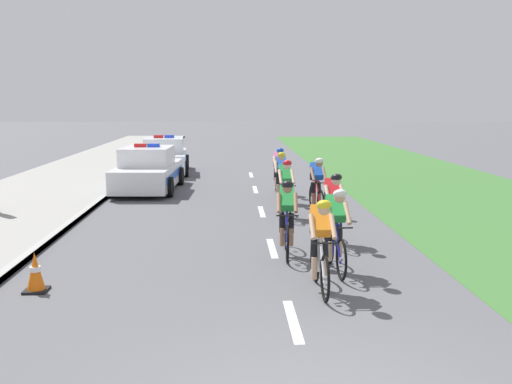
{
  "coord_description": "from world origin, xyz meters",
  "views": [
    {
      "loc": [
        -0.85,
        -5.02,
        3.0
      ],
      "look_at": [
        -0.31,
        7.07,
        1.1
      ],
      "focal_mm": 40.86,
      "sensor_mm": 36.0,
      "label": 1
    }
  ],
  "objects_px": {
    "cyclist_lead": "(321,243)",
    "cyclist_seventh": "(281,176)",
    "cyclist_sixth": "(317,184)",
    "cyclist_fifth": "(285,187)",
    "cyclist_fourth": "(333,207)",
    "police_car_nearest": "(148,171)",
    "traffic_cone_mid": "(35,273)",
    "cyclist_eighth": "(279,170)",
    "police_car_second": "(164,157)",
    "cyclist_second": "(336,229)",
    "cyclist_third": "(287,217)"
  },
  "relations": [
    {
      "from": "cyclist_second",
      "to": "police_car_second",
      "type": "distance_m",
      "value": 15.29
    },
    {
      "from": "cyclist_third",
      "to": "cyclist_fourth",
      "type": "distance_m",
      "value": 1.47
    },
    {
      "from": "cyclist_fourth",
      "to": "traffic_cone_mid",
      "type": "height_order",
      "value": "cyclist_fourth"
    },
    {
      "from": "cyclist_third",
      "to": "cyclist_fifth",
      "type": "height_order",
      "value": "same"
    },
    {
      "from": "cyclist_sixth",
      "to": "cyclist_fifth",
      "type": "bearing_deg",
      "value": -150.18
    },
    {
      "from": "cyclist_fifth",
      "to": "cyclist_seventh",
      "type": "height_order",
      "value": "same"
    },
    {
      "from": "cyclist_fifth",
      "to": "cyclist_fourth",
      "type": "bearing_deg",
      "value": -75.24
    },
    {
      "from": "cyclist_second",
      "to": "cyclist_fourth",
      "type": "bearing_deg",
      "value": 81.28
    },
    {
      "from": "cyclist_second",
      "to": "cyclist_lead",
      "type": "bearing_deg",
      "value": -112.24
    },
    {
      "from": "cyclist_seventh",
      "to": "traffic_cone_mid",
      "type": "xyz_separation_m",
      "value": [
        -4.6,
        -8.01,
        -0.48
      ]
    },
    {
      "from": "cyclist_third",
      "to": "traffic_cone_mid",
      "type": "xyz_separation_m",
      "value": [
        -4.18,
        -1.95,
        -0.48
      ]
    },
    {
      "from": "traffic_cone_mid",
      "to": "cyclist_lead",
      "type": "bearing_deg",
      "value": -2.49
    },
    {
      "from": "cyclist_second",
      "to": "cyclist_third",
      "type": "xyz_separation_m",
      "value": [
        -0.75,
        1.1,
        0.0
      ]
    },
    {
      "from": "cyclist_eighth",
      "to": "police_car_second",
      "type": "distance_m",
      "value": 7.31
    },
    {
      "from": "cyclist_fourth",
      "to": "police_car_second",
      "type": "xyz_separation_m",
      "value": [
        -4.92,
        12.48,
        -0.11
      ]
    },
    {
      "from": "cyclist_lead",
      "to": "cyclist_fifth",
      "type": "height_order",
      "value": "same"
    },
    {
      "from": "cyclist_third",
      "to": "police_car_nearest",
      "type": "relative_size",
      "value": 0.39
    },
    {
      "from": "cyclist_fourth",
      "to": "police_car_nearest",
      "type": "distance_m",
      "value": 9.03
    },
    {
      "from": "cyclist_fourth",
      "to": "police_car_nearest",
      "type": "xyz_separation_m",
      "value": [
        -4.92,
        7.58,
        -0.11
      ]
    },
    {
      "from": "cyclist_second",
      "to": "police_car_nearest",
      "type": "bearing_deg",
      "value": 115.4
    },
    {
      "from": "cyclist_fifth",
      "to": "traffic_cone_mid",
      "type": "xyz_separation_m",
      "value": [
        -4.52,
        -5.76,
        -0.48
      ]
    },
    {
      "from": "cyclist_lead",
      "to": "traffic_cone_mid",
      "type": "distance_m",
      "value": 4.54
    },
    {
      "from": "cyclist_fifth",
      "to": "cyclist_sixth",
      "type": "distance_m",
      "value": 1.03
    },
    {
      "from": "cyclist_sixth",
      "to": "cyclist_fourth",
      "type": "bearing_deg",
      "value": -92.62
    },
    {
      "from": "cyclist_seventh",
      "to": "cyclist_eighth",
      "type": "height_order",
      "value": "same"
    },
    {
      "from": "cyclist_fourth",
      "to": "cyclist_sixth",
      "type": "xyz_separation_m",
      "value": [
        0.15,
        3.32,
        0.0
      ]
    },
    {
      "from": "cyclist_lead",
      "to": "police_car_second",
      "type": "bearing_deg",
      "value": 104.93
    },
    {
      "from": "cyclist_lead",
      "to": "police_car_nearest",
      "type": "relative_size",
      "value": 0.39
    },
    {
      "from": "cyclist_fifth",
      "to": "police_car_nearest",
      "type": "distance_m",
      "value": 6.34
    },
    {
      "from": "cyclist_fourth",
      "to": "police_car_nearest",
      "type": "relative_size",
      "value": 0.39
    },
    {
      "from": "cyclist_lead",
      "to": "cyclist_second",
      "type": "distance_m",
      "value": 1.13
    },
    {
      "from": "cyclist_fourth",
      "to": "cyclist_seventh",
      "type": "bearing_deg",
      "value": 97.37
    },
    {
      "from": "cyclist_third",
      "to": "police_car_nearest",
      "type": "xyz_separation_m",
      "value": [
        -3.84,
        8.58,
        -0.11
      ]
    },
    {
      "from": "cyclist_fifth",
      "to": "police_car_second",
      "type": "bearing_deg",
      "value": 113.36
    },
    {
      "from": "cyclist_lead",
      "to": "cyclist_seventh",
      "type": "distance_m",
      "value": 8.21
    },
    {
      "from": "cyclist_third",
      "to": "cyclist_sixth",
      "type": "height_order",
      "value": "same"
    },
    {
      "from": "cyclist_lead",
      "to": "cyclist_seventh",
      "type": "xyz_separation_m",
      "value": [
        0.1,
        8.21,
        0.0
      ]
    },
    {
      "from": "cyclist_lead",
      "to": "cyclist_third",
      "type": "distance_m",
      "value": 2.17
    },
    {
      "from": "cyclist_sixth",
      "to": "police_car_nearest",
      "type": "distance_m",
      "value": 6.62
    },
    {
      "from": "cyclist_fourth",
      "to": "cyclist_eighth",
      "type": "height_order",
      "value": "same"
    },
    {
      "from": "cyclist_sixth",
      "to": "police_car_nearest",
      "type": "height_order",
      "value": "police_car_nearest"
    },
    {
      "from": "cyclist_lead",
      "to": "police_car_second",
      "type": "relative_size",
      "value": 0.38
    },
    {
      "from": "cyclist_third",
      "to": "cyclist_eighth",
      "type": "height_order",
      "value": "same"
    },
    {
      "from": "police_car_second",
      "to": "traffic_cone_mid",
      "type": "height_order",
      "value": "police_car_second"
    },
    {
      "from": "police_car_nearest",
      "to": "police_car_second",
      "type": "distance_m",
      "value": 4.91
    },
    {
      "from": "cyclist_sixth",
      "to": "cyclist_seventh",
      "type": "xyz_separation_m",
      "value": [
        -0.81,
        1.74,
        0.0
      ]
    },
    {
      "from": "cyclist_lead",
      "to": "cyclist_second",
      "type": "bearing_deg",
      "value": 67.76
    },
    {
      "from": "police_car_nearest",
      "to": "cyclist_third",
      "type": "bearing_deg",
      "value": -65.88
    },
    {
      "from": "cyclist_lead",
      "to": "cyclist_eighth",
      "type": "xyz_separation_m",
      "value": [
        0.15,
        9.74,
        0.0
      ]
    },
    {
      "from": "cyclist_fifth",
      "to": "police_car_nearest",
      "type": "height_order",
      "value": "police_car_nearest"
    }
  ]
}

